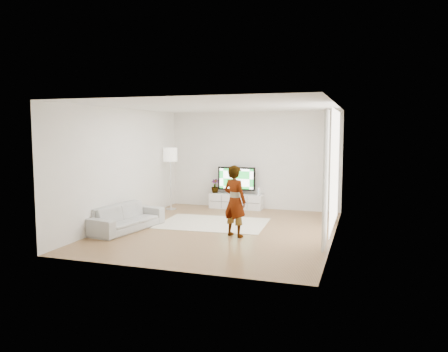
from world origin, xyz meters
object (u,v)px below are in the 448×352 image
(television, at_px, (237,179))
(player, at_px, (235,201))
(sofa, at_px, (126,217))
(rug, at_px, (213,223))
(media_console, at_px, (236,201))
(floor_lamp, at_px, (170,157))

(television, distance_m, player, 3.42)
(sofa, bearing_deg, rug, -44.00)
(player, bearing_deg, sofa, 25.84)
(media_console, bearing_deg, sofa, -115.48)
(television, height_order, rug, television)
(media_console, bearing_deg, television, 90.00)
(television, xyz_separation_m, rug, (0.05, -2.19, -0.85))
(rug, xyz_separation_m, player, (0.88, -1.11, 0.77))
(player, distance_m, sofa, 2.60)
(television, relative_size, floor_lamp, 0.63)
(rug, distance_m, player, 1.61)
(rug, bearing_deg, player, -51.47)
(rug, relative_size, floor_lamp, 1.44)
(rug, relative_size, player, 1.67)
(media_console, relative_size, player, 1.01)
(media_console, distance_m, sofa, 3.78)
(television, bearing_deg, player, -74.23)
(television, bearing_deg, media_console, -90.00)
(player, xyz_separation_m, floor_lamp, (-2.68, 2.55, 0.73))
(rug, height_order, player, player)
(floor_lamp, bearing_deg, sofa, -87.29)
(media_console, xyz_separation_m, sofa, (-1.62, -3.41, 0.07))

